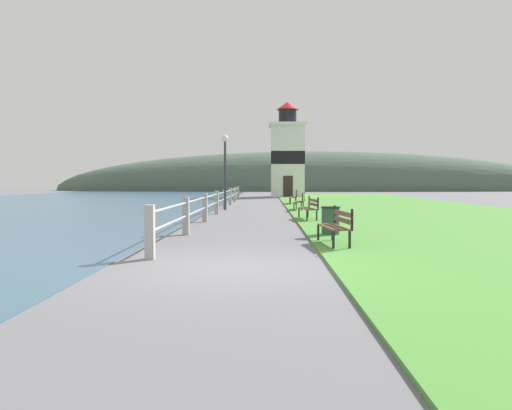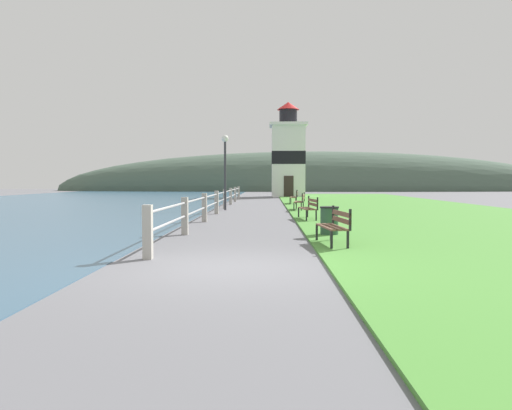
{
  "view_description": "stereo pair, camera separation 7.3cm",
  "coord_description": "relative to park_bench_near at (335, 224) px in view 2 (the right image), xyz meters",
  "views": [
    {
      "loc": [
        0.64,
        -8.85,
        1.58
      ],
      "look_at": [
        0.11,
        16.92,
        0.3
      ],
      "focal_mm": 35.0,
      "sensor_mm": 36.0,
      "label": 1
    },
    {
      "loc": [
        0.71,
        -8.84,
        1.58
      ],
      "look_at": [
        0.11,
        16.92,
        0.3
      ],
      "focal_mm": 35.0,
      "sensor_mm": 36.0,
      "label": 2
    }
  ],
  "objects": [
    {
      "name": "park_bench_midway",
      "position": [
        0.04,
        7.77,
        0.0
      ],
      "size": [
        0.66,
        1.84,
        0.94
      ],
      "rotation": [
        0.0,
        0.0,
        3.25
      ],
      "color": "brown",
      "rests_on": "ground_plane"
    },
    {
      "name": "park_bench_far",
      "position": [
        0.1,
        13.97,
        0.0
      ],
      "size": [
        0.69,
        1.7,
        0.94
      ],
      "rotation": [
        0.0,
        0.0,
        3.01
      ],
      "color": "brown",
      "rests_on": "ground_plane"
    },
    {
      "name": "lighthouse",
      "position": [
        0.35,
        36.04,
        3.39
      ],
      "size": [
        3.56,
        3.56,
        9.03
      ],
      "color": "white",
      "rests_on": "ground_plane"
    },
    {
      "name": "grass_verge",
      "position": [
        5.46,
        15.99,
        -0.51
      ],
      "size": [
        12.0,
        56.99,
        0.06
      ],
      "color": "#4C8E38",
      "rests_on": "ground_plane"
    },
    {
      "name": "park_bench_by_lighthouse",
      "position": [
        0.17,
        20.87,
        0.0
      ],
      "size": [
        0.62,
        1.95,
        0.94
      ],
      "rotation": [
        0.0,
        0.0,
        3.06
      ],
      "color": "brown",
      "rests_on": "ground_plane"
    },
    {
      "name": "ground_plane",
      "position": [
        -2.32,
        -3.01,
        -0.54
      ],
      "size": [
        160.0,
        160.0,
        0.0
      ],
      "primitive_type": "plane",
      "color": "slate"
    },
    {
      "name": "water_strip",
      "position": [
        -16.6,
        15.99,
        -0.53
      ],
      "size": [
        24.0,
        91.19,
        0.01
      ],
      "color": "#385B75",
      "rests_on": "ground_plane"
    },
    {
      "name": "park_bench_near",
      "position": [
        0.0,
        0.0,
        0.0
      ],
      "size": [
        0.65,
        1.65,
        0.94
      ],
      "rotation": [
        0.0,
        0.0,
        3.25
      ],
      "color": "brown",
      "rests_on": "ground_plane"
    },
    {
      "name": "trash_bin",
      "position": [
        0.13,
        2.16,
        -0.11
      ],
      "size": [
        0.54,
        0.54,
        0.84
      ],
      "color": "#2D5138",
      "rests_on": "ground_plane"
    },
    {
      "name": "lamp_post",
      "position": [
        -3.85,
        14.46,
        2.2
      ],
      "size": [
        0.36,
        0.36,
        3.96
      ],
      "color": "#333338",
      "rests_on": "ground_plane"
    },
    {
      "name": "distant_hillside",
      "position": [
        5.68,
        64.98,
        -0.54
      ],
      "size": [
        80.0,
        16.0,
        12.0
      ],
      "color": "#475B4C",
      "rests_on": "ground_plane"
    },
    {
      "name": "seawall_railing",
      "position": [
        -4.0,
        13.64,
        0.09
      ],
      "size": [
        0.18,
        31.48,
        1.09
      ],
      "color": "#A8A399",
      "rests_on": "ground_plane"
    }
  ]
}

